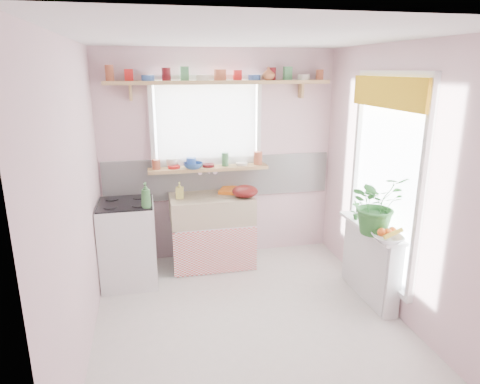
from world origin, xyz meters
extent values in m
plane|color=beige|center=(0.00, 0.00, 0.00)|extent=(3.20, 3.20, 0.00)
plane|color=white|center=(0.00, 0.00, 2.50)|extent=(3.20, 3.20, 0.00)
plane|color=beige|center=(0.00, 1.60, 1.25)|extent=(2.80, 0.00, 2.80)
plane|color=beige|center=(0.00, -1.60, 1.25)|extent=(2.80, 0.00, 2.80)
plane|color=beige|center=(-1.40, 0.00, 1.25)|extent=(0.00, 3.20, 3.20)
plane|color=beige|center=(1.40, 0.00, 1.25)|extent=(0.00, 3.20, 3.20)
cube|color=white|center=(0.00, 1.59, 1.00)|extent=(2.74, 0.03, 0.50)
cube|color=pink|center=(0.00, 1.58, 0.80)|extent=(2.74, 0.02, 0.12)
cube|color=white|center=(-0.15, 1.60, 1.65)|extent=(1.20, 0.01, 1.00)
cube|color=white|center=(-0.15, 1.53, 1.65)|extent=(1.15, 0.02, 0.95)
cube|color=white|center=(1.40, 0.20, 1.25)|extent=(0.01, 1.10, 1.90)
cube|color=gold|center=(1.31, 0.20, 2.06)|extent=(0.03, 1.20, 0.28)
cube|color=white|center=(-0.15, 1.30, 0.28)|extent=(0.85, 0.55, 0.55)
cube|color=#EC4A45|center=(-0.15, 1.02, 0.28)|extent=(0.95, 0.02, 0.53)
cube|color=#C3B38E|center=(-0.15, 1.30, 0.70)|extent=(0.95, 0.55, 0.30)
cylinder|color=silver|center=(-0.15, 1.55, 1.10)|extent=(0.03, 0.22, 0.03)
cube|color=white|center=(-1.10, 1.05, 0.45)|extent=(0.58, 0.58, 0.90)
cube|color=black|center=(-1.10, 1.05, 0.91)|extent=(0.56, 0.56, 0.02)
cylinder|color=black|center=(-1.24, 0.91, 0.92)|extent=(0.14, 0.14, 0.01)
cylinder|color=black|center=(-0.96, 0.91, 0.92)|extent=(0.14, 0.14, 0.01)
cylinder|color=black|center=(-1.24, 1.19, 0.92)|extent=(0.14, 0.14, 0.01)
cylinder|color=black|center=(-0.96, 1.19, 0.92)|extent=(0.14, 0.14, 0.01)
cube|color=white|center=(1.30, 0.20, 0.38)|extent=(0.15, 0.90, 0.75)
cube|color=white|center=(1.27, 0.20, 0.76)|extent=(0.22, 0.95, 0.03)
cube|color=tan|center=(-0.15, 1.48, 1.14)|extent=(1.40, 0.22, 0.04)
cube|color=tan|center=(0.00, 1.47, 2.12)|extent=(2.52, 0.24, 0.04)
cylinder|color=#A55133|center=(-1.18, 1.47, 2.20)|extent=(0.11, 0.11, 0.12)
cylinder|color=red|center=(-0.98, 1.47, 2.20)|extent=(0.11, 0.11, 0.12)
cylinder|color=#3359A5|center=(-0.79, 1.47, 2.17)|extent=(0.11, 0.11, 0.06)
cylinder|color=#590F14|center=(-0.59, 1.47, 2.20)|extent=(0.11, 0.11, 0.12)
cylinder|color=#3F7F4C|center=(-0.39, 1.47, 2.20)|extent=(0.11, 0.11, 0.12)
cylinder|color=silver|center=(-0.20, 1.47, 2.17)|extent=(0.11, 0.11, 0.06)
cylinder|color=#A55133|center=(0.00, 1.47, 2.20)|extent=(0.11, 0.11, 0.12)
cylinder|color=red|center=(0.20, 1.47, 2.20)|extent=(0.11, 0.11, 0.12)
cylinder|color=#3359A5|center=(0.39, 1.47, 2.17)|extent=(0.11, 0.11, 0.06)
cylinder|color=#590F14|center=(0.59, 1.47, 2.20)|extent=(0.11, 0.11, 0.12)
cylinder|color=#3F7F4C|center=(0.79, 1.47, 2.20)|extent=(0.11, 0.11, 0.12)
cylinder|color=silver|center=(0.98, 1.47, 2.17)|extent=(0.11, 0.11, 0.06)
cylinder|color=#A55133|center=(1.18, 1.47, 2.20)|extent=(0.11, 0.11, 0.12)
cylinder|color=#A55133|center=(-0.77, 1.48, 1.22)|extent=(0.11, 0.11, 0.12)
cylinder|color=red|center=(-0.56, 1.48, 1.22)|extent=(0.11, 0.11, 0.12)
cylinder|color=#3359A5|center=(-0.36, 1.48, 1.19)|extent=(0.11, 0.11, 0.06)
cylinder|color=#590F14|center=(-0.15, 1.48, 1.22)|extent=(0.11, 0.11, 0.12)
cylinder|color=#3F7F4C|center=(0.06, 1.48, 1.22)|extent=(0.11, 0.11, 0.12)
cylinder|color=silver|center=(0.26, 1.48, 1.19)|extent=(0.11, 0.11, 0.06)
cylinder|color=#A55133|center=(0.47, 1.48, 1.22)|extent=(0.11, 0.11, 0.12)
cube|color=orange|center=(0.17, 1.41, 0.87)|extent=(0.47, 0.42, 0.04)
ellipsoid|color=#570F0F|center=(0.22, 1.19, 0.92)|extent=(0.36, 0.36, 0.14)
imported|color=#2C702C|center=(1.21, 0.03, 1.06)|extent=(0.55, 0.49, 0.57)
imported|color=silver|center=(1.21, -0.20, 0.81)|extent=(0.29, 0.29, 0.07)
imported|color=#255C24|center=(1.21, 0.41, 0.87)|extent=(0.12, 0.10, 0.20)
imported|color=#D3CD5D|center=(-0.51, 1.30, 0.94)|extent=(0.10, 0.10, 0.19)
imported|color=silver|center=(-0.57, 1.54, 1.21)|extent=(0.16, 0.16, 0.11)
imported|color=#325EA5|center=(-0.33, 1.42, 1.19)|extent=(0.27, 0.27, 0.07)
imported|color=#A95D34|center=(0.54, 1.42, 2.21)|extent=(0.16, 0.16, 0.15)
imported|color=#3F7E41|center=(-0.88, 0.83, 1.05)|extent=(0.13, 0.13, 0.26)
sphere|color=#EC5B13|center=(1.21, -0.20, 0.86)|extent=(0.08, 0.08, 0.08)
sphere|color=#EC5B13|center=(1.27, -0.17, 0.86)|extent=(0.08, 0.08, 0.08)
sphere|color=#EC5B13|center=(1.16, -0.18, 0.86)|extent=(0.08, 0.08, 0.08)
cylinder|color=gold|center=(1.23, -0.25, 0.87)|extent=(0.18, 0.04, 0.10)
camera|label=1|loc=(-0.83, -3.38, 2.27)|focal=32.00mm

